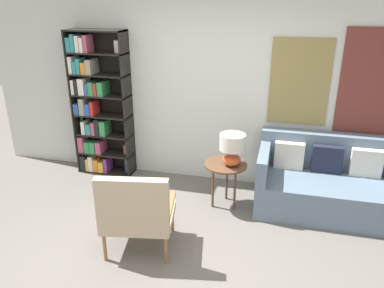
{
  "coord_description": "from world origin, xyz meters",
  "views": [
    {
      "loc": [
        1.01,
        -2.76,
        2.47
      ],
      "look_at": [
        0.05,
        1.03,
        0.9
      ],
      "focal_mm": 35.0,
      "sensor_mm": 36.0,
      "label": 1
    }
  ],
  "objects_px": {
    "side_table": "(225,168)",
    "bookshelf": "(96,107)",
    "armchair": "(136,211)",
    "table_lamp": "(232,147)",
    "couch": "(325,183)"
  },
  "relations": [
    {
      "from": "side_table",
      "to": "bookshelf",
      "type": "bearing_deg",
      "value": 164.59
    },
    {
      "from": "bookshelf",
      "to": "armchair",
      "type": "height_order",
      "value": "bookshelf"
    },
    {
      "from": "bookshelf",
      "to": "armchair",
      "type": "relative_size",
      "value": 2.24
    },
    {
      "from": "table_lamp",
      "to": "couch",
      "type": "bearing_deg",
      "value": 14.16
    },
    {
      "from": "couch",
      "to": "table_lamp",
      "type": "relative_size",
      "value": 4.11
    },
    {
      "from": "bookshelf",
      "to": "table_lamp",
      "type": "height_order",
      "value": "bookshelf"
    },
    {
      "from": "couch",
      "to": "bookshelf",
      "type": "bearing_deg",
      "value": 174.84
    },
    {
      "from": "armchair",
      "to": "table_lamp",
      "type": "relative_size",
      "value": 2.32
    },
    {
      "from": "bookshelf",
      "to": "side_table",
      "type": "bearing_deg",
      "value": -15.41
    },
    {
      "from": "couch",
      "to": "table_lamp",
      "type": "height_order",
      "value": "table_lamp"
    },
    {
      "from": "armchair",
      "to": "side_table",
      "type": "xyz_separation_m",
      "value": [
        0.69,
        1.14,
        0.01
      ]
    },
    {
      "from": "couch",
      "to": "table_lamp",
      "type": "xyz_separation_m",
      "value": [
        -1.11,
        -0.28,
        0.48
      ]
    },
    {
      "from": "bookshelf",
      "to": "armchair",
      "type": "xyz_separation_m",
      "value": [
        1.26,
        -1.68,
        -0.49
      ]
    },
    {
      "from": "couch",
      "to": "table_lamp",
      "type": "bearing_deg",
      "value": -165.84
    },
    {
      "from": "side_table",
      "to": "table_lamp",
      "type": "xyz_separation_m",
      "value": [
        0.08,
        -0.03,
        0.3
      ]
    }
  ]
}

